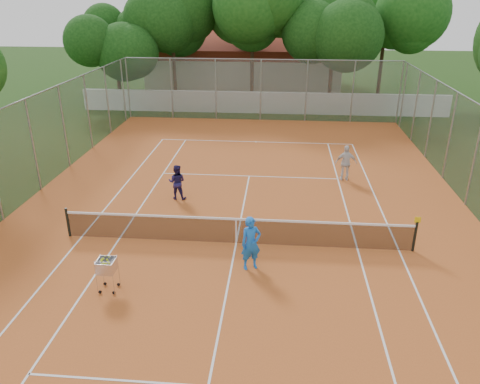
# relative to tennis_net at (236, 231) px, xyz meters

# --- Properties ---
(ground) EXTENTS (120.00, 120.00, 0.00)m
(ground) POSITION_rel_tennis_net_xyz_m (0.00, 0.00, -0.51)
(ground) COLOR #17320D
(ground) RESTS_ON ground
(court_pad) EXTENTS (18.00, 34.00, 0.02)m
(court_pad) POSITION_rel_tennis_net_xyz_m (0.00, 0.00, -0.50)
(court_pad) COLOR #BC5B24
(court_pad) RESTS_ON ground
(court_lines) EXTENTS (10.98, 23.78, 0.01)m
(court_lines) POSITION_rel_tennis_net_xyz_m (0.00, 0.00, -0.49)
(court_lines) COLOR white
(court_lines) RESTS_ON court_pad
(tennis_net) EXTENTS (11.88, 0.10, 0.98)m
(tennis_net) POSITION_rel_tennis_net_xyz_m (0.00, 0.00, 0.00)
(tennis_net) COLOR black
(tennis_net) RESTS_ON court_pad
(perimeter_fence) EXTENTS (18.00, 34.00, 4.00)m
(perimeter_fence) POSITION_rel_tennis_net_xyz_m (0.00, 0.00, 1.49)
(perimeter_fence) COLOR slate
(perimeter_fence) RESTS_ON ground
(boundary_wall) EXTENTS (26.00, 0.30, 1.50)m
(boundary_wall) POSITION_rel_tennis_net_xyz_m (0.00, 19.00, 0.24)
(boundary_wall) COLOR white
(boundary_wall) RESTS_ON ground
(clubhouse) EXTENTS (16.40, 9.00, 4.40)m
(clubhouse) POSITION_rel_tennis_net_xyz_m (-2.00, 29.00, 1.69)
(clubhouse) COLOR beige
(clubhouse) RESTS_ON ground
(tropical_trees) EXTENTS (29.00, 19.00, 10.00)m
(tropical_trees) POSITION_rel_tennis_net_xyz_m (0.00, 22.00, 4.49)
(tropical_trees) COLOR #0E340D
(tropical_trees) RESTS_ON ground
(player_near) EXTENTS (0.75, 0.63, 1.74)m
(player_near) POSITION_rel_tennis_net_xyz_m (0.60, -1.51, 0.38)
(player_near) COLOR blue
(player_near) RESTS_ON court_pad
(player_far_left) EXTENTS (0.74, 0.59, 1.48)m
(player_far_left) POSITION_rel_tennis_net_xyz_m (-2.80, 3.56, 0.25)
(player_far_left) COLOR #1F194D
(player_far_left) RESTS_ON court_pad
(player_far_right) EXTENTS (0.97, 0.41, 1.65)m
(player_far_right) POSITION_rel_tennis_net_xyz_m (4.41, 6.33, 0.33)
(player_far_right) COLOR silver
(player_far_right) RESTS_ON court_pad
(ball_hopper) EXTENTS (0.63, 0.63, 1.10)m
(ball_hopper) POSITION_rel_tennis_net_xyz_m (-3.41, -3.06, 0.06)
(ball_hopper) COLOR silver
(ball_hopper) RESTS_ON court_pad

